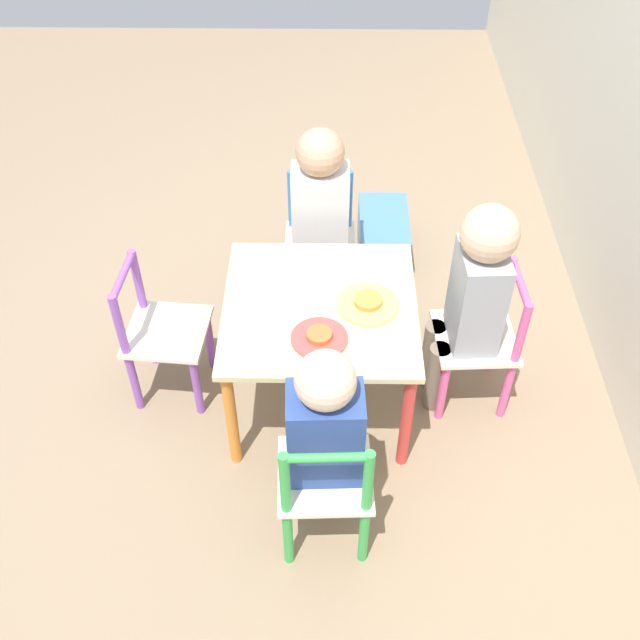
{
  "coord_description": "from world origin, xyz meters",
  "views": [
    {
      "loc": [
        1.67,
        0.02,
        2.03
      ],
      "look_at": [
        0.0,
        0.0,
        0.37
      ],
      "focal_mm": 42.0,
      "sensor_mm": 36.0,
      "label": 1
    }
  ],
  "objects_px": {
    "plate_right": "(319,337)",
    "plate_back": "(368,303)",
    "chair_purple": "(161,334)",
    "child_right": "(325,428)",
    "child_back": "(473,291)",
    "child_left": "(320,209)",
    "storage_bin": "(383,237)",
    "kids_table": "(320,319)",
    "chair_blue": "(320,243)",
    "chair_pink": "(481,341)",
    "chair_green": "(325,485)"
  },
  "relations": [
    {
      "from": "plate_right",
      "to": "plate_back",
      "type": "relative_size",
      "value": 0.88
    },
    {
      "from": "chair_purple",
      "to": "plate_back",
      "type": "distance_m",
      "value": 0.7
    },
    {
      "from": "child_right",
      "to": "child_back",
      "type": "relative_size",
      "value": 0.92
    },
    {
      "from": "child_back",
      "to": "child_left",
      "type": "bearing_deg",
      "value": -136.09
    },
    {
      "from": "child_right",
      "to": "plate_back",
      "type": "distance_m",
      "value": 0.49
    },
    {
      "from": "plate_back",
      "to": "storage_bin",
      "type": "distance_m",
      "value": 0.85
    },
    {
      "from": "child_back",
      "to": "plate_right",
      "type": "distance_m",
      "value": 0.5
    },
    {
      "from": "chair_purple",
      "to": "storage_bin",
      "type": "xyz_separation_m",
      "value": [
        -0.72,
        0.78,
        -0.16
      ]
    },
    {
      "from": "kids_table",
      "to": "plate_right",
      "type": "relative_size",
      "value": 3.53
    },
    {
      "from": "child_left",
      "to": "plate_right",
      "type": "height_order",
      "value": "child_left"
    },
    {
      "from": "chair_purple",
      "to": "child_right",
      "type": "height_order",
      "value": "child_right"
    },
    {
      "from": "kids_table",
      "to": "chair_blue",
      "type": "bearing_deg",
      "value": -179.28
    },
    {
      "from": "child_left",
      "to": "plate_back",
      "type": "relative_size",
      "value": 3.93
    },
    {
      "from": "chair_pink",
      "to": "chair_purple",
      "type": "xyz_separation_m",
      "value": [
        -0.02,
        -1.06,
        0.0
      ]
    },
    {
      "from": "chair_purple",
      "to": "child_left",
      "type": "xyz_separation_m",
      "value": [
        -0.43,
        0.52,
        0.2
      ]
    },
    {
      "from": "kids_table",
      "to": "child_left",
      "type": "height_order",
      "value": "child_left"
    },
    {
      "from": "child_right",
      "to": "storage_bin",
      "type": "bearing_deg",
      "value": -102.95
    },
    {
      "from": "child_back",
      "to": "plate_right",
      "type": "xyz_separation_m",
      "value": [
        0.17,
        -0.47,
        -0.03
      ]
    },
    {
      "from": "chair_pink",
      "to": "chair_purple",
      "type": "height_order",
      "value": "same"
    },
    {
      "from": "chair_purple",
      "to": "child_left",
      "type": "height_order",
      "value": "child_left"
    },
    {
      "from": "child_left",
      "to": "chair_pink",
      "type": "bearing_deg",
      "value": -40.25
    },
    {
      "from": "chair_purple",
      "to": "chair_green",
      "type": "bearing_deg",
      "value": -131.47
    },
    {
      "from": "child_left",
      "to": "chair_green",
      "type": "bearing_deg",
      "value": -89.14
    },
    {
      "from": "chair_blue",
      "to": "storage_bin",
      "type": "xyz_separation_m",
      "value": [
        -0.24,
        0.26,
        -0.16
      ]
    },
    {
      "from": "chair_green",
      "to": "chair_purple",
      "type": "xyz_separation_m",
      "value": [
        -0.57,
        -0.55,
        0.0
      ]
    },
    {
      "from": "chair_green",
      "to": "chair_purple",
      "type": "relative_size",
      "value": 1.0
    },
    {
      "from": "child_back",
      "to": "child_left",
      "type": "distance_m",
      "value": 0.65
    },
    {
      "from": "child_left",
      "to": "chair_blue",
      "type": "bearing_deg",
      "value": 90.0
    },
    {
      "from": "kids_table",
      "to": "chair_blue",
      "type": "relative_size",
      "value": 1.16
    },
    {
      "from": "chair_blue",
      "to": "plate_right",
      "type": "distance_m",
      "value": 0.7
    },
    {
      "from": "chair_purple",
      "to": "child_back",
      "type": "bearing_deg",
      "value": -86.34
    },
    {
      "from": "kids_table",
      "to": "child_right",
      "type": "bearing_deg",
      "value": 2.35
    },
    {
      "from": "chair_pink",
      "to": "chair_blue",
      "type": "height_order",
      "value": "same"
    },
    {
      "from": "chair_purple",
      "to": "child_back",
      "type": "height_order",
      "value": "child_back"
    },
    {
      "from": "chair_pink",
      "to": "child_back",
      "type": "relative_size",
      "value": 0.66
    },
    {
      "from": "storage_bin",
      "to": "chair_pink",
      "type": "bearing_deg",
      "value": 20.66
    },
    {
      "from": "child_back",
      "to": "plate_right",
      "type": "bearing_deg",
      "value": -72.88
    },
    {
      "from": "child_back",
      "to": "plate_back",
      "type": "bearing_deg",
      "value": -88.6
    },
    {
      "from": "plate_right",
      "to": "plate_back",
      "type": "distance_m",
      "value": 0.21
    },
    {
      "from": "chair_green",
      "to": "plate_back",
      "type": "relative_size",
      "value": 2.68
    },
    {
      "from": "storage_bin",
      "to": "chair_blue",
      "type": "bearing_deg",
      "value": -47.22
    },
    {
      "from": "chair_pink",
      "to": "kids_table",
      "type": "bearing_deg",
      "value": -90.0
    },
    {
      "from": "kids_table",
      "to": "plate_back",
      "type": "xyz_separation_m",
      "value": [
        0.0,
        0.15,
        0.07
      ]
    },
    {
      "from": "child_right",
      "to": "child_back",
      "type": "distance_m",
      "value": 0.67
    },
    {
      "from": "chair_green",
      "to": "child_back",
      "type": "distance_m",
      "value": 0.75
    },
    {
      "from": "chair_blue",
      "to": "chair_purple",
      "type": "relative_size",
      "value": 1.0
    },
    {
      "from": "chair_purple",
      "to": "child_right",
      "type": "xyz_separation_m",
      "value": [
        0.51,
        0.55,
        0.18
      ]
    },
    {
      "from": "child_right",
      "to": "plate_back",
      "type": "height_order",
      "value": "child_right"
    },
    {
      "from": "chair_green",
      "to": "plate_right",
      "type": "relative_size",
      "value": 3.05
    },
    {
      "from": "chair_pink",
      "to": "storage_bin",
      "type": "distance_m",
      "value": 0.8
    }
  ]
}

